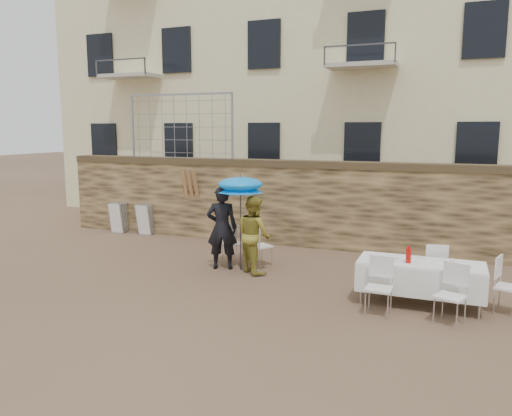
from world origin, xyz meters
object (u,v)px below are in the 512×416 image
at_px(woman_dress, 254,234).
at_px(table_chair_front_right, 450,295).
at_px(umbrella, 240,187).
at_px(banquet_table, 421,264).
at_px(table_chair_side, 509,286).
at_px(table_chair_front_left, 379,287).
at_px(table_chair_back, 434,268).
at_px(couple_chair_right, 261,245).
at_px(chair_stack_left, 122,216).
at_px(chair_stack_right, 148,218).
at_px(couple_chair_left, 232,242).
at_px(man_suit, 222,228).
at_px(soda_bottle, 409,255).

height_order(woman_dress, table_chair_front_right, woman_dress).
relative_size(umbrella, banquet_table, 0.92).
bearing_deg(table_chair_front_right, table_chair_side, 64.30).
relative_size(woman_dress, table_chair_side, 1.73).
bearing_deg(table_chair_front_left, table_chair_back, 64.45).
bearing_deg(table_chair_front_left, couple_chair_right, 145.64).
distance_m(chair_stack_left, chair_stack_right, 0.90).
xyz_separation_m(table_chair_front_left, table_chair_front_right, (1.10, 0.00, 0.00)).
bearing_deg(couple_chair_left, chair_stack_left, -24.02).
height_order(couple_chair_right, table_chair_front_right, same).
height_order(banquet_table, table_chair_front_right, table_chair_front_right).
bearing_deg(table_chair_back, table_chair_side, 136.22).
xyz_separation_m(man_suit, banquet_table, (4.19, -0.81, -0.18)).
distance_m(man_suit, table_chair_back, 4.41).
xyz_separation_m(couple_chair_right, soda_bottle, (3.29, -1.51, 0.43)).
bearing_deg(table_chair_front_right, chair_stack_right, 174.72).
xyz_separation_m(couple_chair_right, chair_stack_left, (-5.21, 1.98, -0.02)).
height_order(umbrella, table_chair_front_right, umbrella).
height_order(couple_chair_right, chair_stack_left, couple_chair_right).
bearing_deg(table_chair_front_right, chair_stack_left, 176.98).
height_order(table_chair_front_left, table_chair_front_right, same).
distance_m(table_chair_back, table_chair_side, 1.39).
distance_m(umbrella, table_chair_side, 5.42).
xyz_separation_m(couple_chair_left, chair_stack_right, (-3.61, 1.98, -0.02)).
relative_size(couple_chair_right, table_chair_front_left, 1.00).
bearing_deg(woman_dress, table_chair_back, -142.51).
xyz_separation_m(couple_chair_right, banquet_table, (3.49, -1.36, 0.25)).
height_order(table_chair_front_right, chair_stack_left, table_chair_front_right).
bearing_deg(man_suit, umbrella, 176.09).
bearing_deg(chair_stack_left, table_chair_side, -17.78).
height_order(banquet_table, soda_bottle, soda_bottle).
bearing_deg(soda_bottle, chair_stack_right, 155.35).
bearing_deg(couple_chair_left, soda_bottle, 158.97).
distance_m(woman_dress, banquet_table, 3.54).
bearing_deg(banquet_table, table_chair_back, 75.96).
xyz_separation_m(table_chair_front_right, chair_stack_right, (-8.30, 4.09, -0.02)).
xyz_separation_m(table_chair_front_left, table_chair_back, (0.80, 1.55, 0.00)).
bearing_deg(table_chair_back, banquet_table, 62.44).
distance_m(man_suit, couple_chair_left, 0.70).
bearing_deg(table_chair_side, man_suit, 99.69).
bearing_deg(banquet_table, table_chair_front_left, -128.66).
bearing_deg(table_chair_back, table_chair_front_left, 49.18).
height_order(table_chair_side, chair_stack_left, table_chair_side).
bearing_deg(couple_chair_left, banquet_table, 161.71).
distance_m(umbrella, soda_bottle, 3.85).
bearing_deg(chair_stack_right, man_suit, -35.01).
bearing_deg(man_suit, woman_dress, 162.05).
relative_size(couple_chair_left, chair_stack_left, 1.04).
distance_m(soda_bottle, chair_stack_left, 9.20).
bearing_deg(couple_chair_right, man_suit, 70.55).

